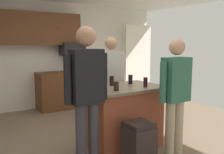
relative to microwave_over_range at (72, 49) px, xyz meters
name	(u,v)px	position (x,y,z in m)	size (l,w,h in m)	color
floor	(103,144)	(-0.60, -2.50, -1.45)	(7.04, 7.04, 0.00)	#7F6B56
back_wall	(45,55)	(-0.60, 0.30, -0.15)	(6.40, 0.10, 2.60)	white
french_door_window_panel	(138,60)	(2.00, -0.10, -0.35)	(0.90, 0.06, 2.00)	white
cabinet_run_upper	(30,29)	(-1.00, 0.10, 0.48)	(2.40, 0.38, 0.75)	brown
cabinet_run_lower	(74,89)	(0.00, -0.02, -1.00)	(1.80, 0.63, 0.90)	brown
microwave_over_range	(72,49)	(0.00, 0.00, 0.00)	(0.56, 0.40, 0.32)	black
kitchen_island	(122,116)	(-0.37, -2.71, -0.97)	(1.22, 0.83, 0.94)	#9E4C33
person_guest_left	(111,77)	(-0.11, -1.98, -0.46)	(0.57, 0.22, 1.70)	#232D4C
person_elder_center	(87,89)	(-1.19, -3.12, -0.41)	(0.57, 0.24, 1.79)	#383842
person_guest_right	(176,90)	(0.02, -3.41, -0.50)	(0.57, 0.22, 1.65)	tan
tumbler_amber	(145,82)	(-0.11, -2.94, -0.44)	(0.06, 0.06, 0.15)	black
glass_dark_ale	(116,86)	(-0.64, -2.93, -0.45)	(0.07, 0.07, 0.13)	black
glass_stout_tall	(130,79)	(-0.12, -2.57, -0.44)	(0.07, 0.07, 0.15)	black
glass_short_whisky	(112,81)	(-0.47, -2.56, -0.44)	(0.07, 0.07, 0.15)	black
glass_pilsner	(91,83)	(-0.80, -2.48, -0.45)	(0.07, 0.07, 0.13)	black
mug_ceramic_white	(98,84)	(-0.73, -2.59, -0.46)	(0.13, 0.09, 0.10)	white
trash_bin	(138,146)	(-0.61, -3.41, -1.15)	(0.34, 0.34, 0.61)	black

